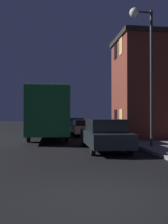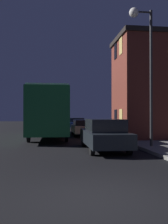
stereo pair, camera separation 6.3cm
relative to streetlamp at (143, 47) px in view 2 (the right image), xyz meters
name	(u,v)px [view 2 (the right image)]	position (x,y,z in m)	size (l,w,h in m)	color
ground_plane	(102,200)	(-3.53, -7.05, -5.14)	(120.00, 120.00, 0.00)	black
brick_building	(146,87)	(1.97, 4.71, -1.45)	(4.26, 4.30, 7.04)	brown
streetlamp	(143,47)	(0.00, 0.00, 0.00)	(1.21, 0.48, 6.98)	#28282B
bus	(49,110)	(-4.87, 7.71, -3.04)	(2.58, 11.78, 3.52)	#1E6B33
car_near_lane	(104,134)	(-2.06, -0.12, -4.36)	(1.82, 4.70, 1.53)	black
car_mid_lane	(84,127)	(-2.00, 8.33, -4.45)	(1.84, 4.33, 1.30)	beige
car_far_lane	(76,123)	(-1.91, 16.91, -4.41)	(1.90, 4.47, 1.36)	navy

